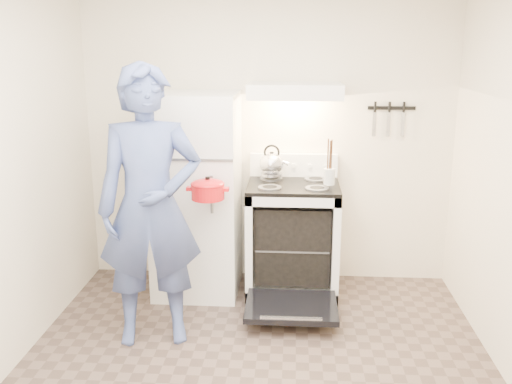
# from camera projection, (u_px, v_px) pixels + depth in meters

# --- Properties ---
(back_wall) EXTENTS (3.20, 0.02, 2.50)m
(back_wall) POSITION_uv_depth(u_px,v_px,m) (268.00, 141.00, 4.99)
(back_wall) COLOR #F0E2C8
(back_wall) RESTS_ON ground
(refrigerator) EXTENTS (0.70, 0.70, 1.70)m
(refrigerator) POSITION_uv_depth(u_px,v_px,m) (197.00, 194.00, 4.79)
(refrigerator) COLOR white
(refrigerator) RESTS_ON floor
(stove_body) EXTENTS (0.76, 0.65, 0.92)m
(stove_body) POSITION_uv_depth(u_px,v_px,m) (292.00, 239.00, 4.86)
(stove_body) COLOR white
(stove_body) RESTS_ON floor
(cooktop) EXTENTS (0.76, 0.65, 0.03)m
(cooktop) POSITION_uv_depth(u_px,v_px,m) (293.00, 186.00, 4.74)
(cooktop) COLOR black
(cooktop) RESTS_ON stove_body
(backsplash) EXTENTS (0.76, 0.07, 0.20)m
(backsplash) POSITION_uv_depth(u_px,v_px,m) (294.00, 165.00, 4.99)
(backsplash) COLOR white
(backsplash) RESTS_ON cooktop
(oven_door) EXTENTS (0.70, 0.54, 0.04)m
(oven_door) POSITION_uv_depth(u_px,v_px,m) (291.00, 307.00, 4.37)
(oven_door) COLOR black
(oven_door) RESTS_ON floor
(oven_rack) EXTENTS (0.60, 0.52, 0.01)m
(oven_rack) POSITION_uv_depth(u_px,v_px,m) (292.00, 242.00, 4.87)
(oven_rack) COLOR slate
(oven_rack) RESTS_ON stove_body
(range_hood) EXTENTS (0.76, 0.50, 0.12)m
(range_hood) POSITION_uv_depth(u_px,v_px,m) (295.00, 91.00, 4.61)
(range_hood) COLOR white
(range_hood) RESTS_ON back_wall
(knife_strip) EXTENTS (0.40, 0.02, 0.03)m
(knife_strip) POSITION_uv_depth(u_px,v_px,m) (392.00, 108.00, 4.83)
(knife_strip) COLOR black
(knife_strip) RESTS_ON back_wall
(pizza_stone) EXTENTS (0.36, 0.36, 0.02)m
(pizza_stone) POSITION_uv_depth(u_px,v_px,m) (285.00, 239.00, 4.90)
(pizza_stone) COLOR #947453
(pizza_stone) RESTS_ON oven_rack
(tea_kettle) EXTENTS (0.25, 0.21, 0.30)m
(tea_kettle) POSITION_uv_depth(u_px,v_px,m) (272.00, 163.00, 4.84)
(tea_kettle) COLOR #B8B8BD
(tea_kettle) RESTS_ON cooktop
(utensil_jar) EXTENTS (0.09, 0.09, 0.13)m
(utensil_jar) POSITION_uv_depth(u_px,v_px,m) (329.00, 177.00, 4.58)
(utensil_jar) COLOR silver
(utensil_jar) RESTS_ON cooktop
(person) EXTENTS (0.80, 0.61, 1.97)m
(person) POSITION_uv_depth(u_px,v_px,m) (150.00, 208.00, 3.93)
(person) COLOR navy
(person) RESTS_ON floor
(dutch_oven) EXTENTS (0.32, 0.25, 0.21)m
(dutch_oven) POSITION_uv_depth(u_px,v_px,m) (208.00, 191.00, 4.24)
(dutch_oven) COLOR red
(dutch_oven) RESTS_ON person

